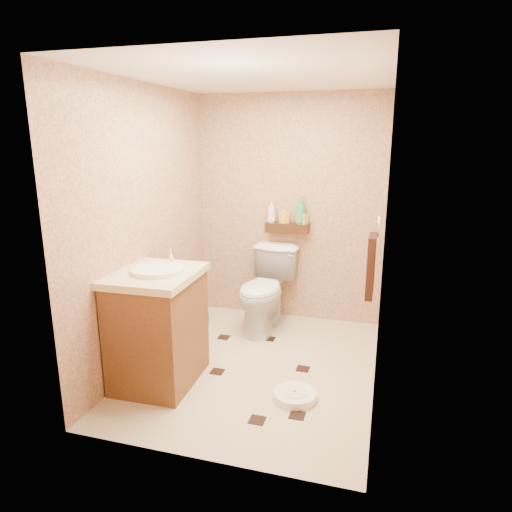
% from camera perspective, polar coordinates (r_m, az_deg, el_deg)
% --- Properties ---
extents(ground, '(2.50, 2.50, 0.00)m').
position_cam_1_polar(ground, '(4.12, 0.11, -13.60)').
color(ground, beige).
rests_on(ground, ground).
extents(wall_back, '(2.00, 0.04, 2.40)m').
position_cam_1_polar(wall_back, '(4.91, 4.16, 5.77)').
color(wall_back, tan).
rests_on(wall_back, ground).
extents(wall_front, '(2.00, 0.04, 2.40)m').
position_cam_1_polar(wall_front, '(2.57, -7.59, -2.44)').
color(wall_front, tan).
rests_on(wall_front, ground).
extents(wall_left, '(0.04, 2.50, 2.40)m').
position_cam_1_polar(wall_left, '(4.10, -13.48, 3.66)').
color(wall_left, tan).
rests_on(wall_left, ground).
extents(wall_right, '(0.04, 2.50, 2.40)m').
position_cam_1_polar(wall_right, '(3.57, 15.73, 1.96)').
color(wall_right, tan).
rests_on(wall_right, ground).
extents(ceiling, '(2.00, 2.50, 0.02)m').
position_cam_1_polar(ceiling, '(3.67, 0.13, 21.67)').
color(ceiling, silver).
rests_on(ceiling, wall_back).
extents(wall_shelf, '(0.46, 0.14, 0.10)m').
position_cam_1_polar(wall_shelf, '(4.86, 3.92, 3.53)').
color(wall_shelf, '#3A2210').
rests_on(wall_shelf, wall_back).
extents(floor_accents, '(1.08, 1.45, 0.01)m').
position_cam_1_polar(floor_accents, '(4.04, 0.46, -14.16)').
color(floor_accents, black).
rests_on(floor_accents, ground).
extents(toilet, '(0.56, 0.87, 0.84)m').
position_cam_1_polar(toilet, '(4.73, 1.17, -4.25)').
color(toilet, white).
rests_on(toilet, ground).
extents(vanity, '(0.65, 0.78, 1.08)m').
position_cam_1_polar(vanity, '(3.79, -12.13, -8.53)').
color(vanity, brown).
rests_on(vanity, ground).
extents(bathroom_scale, '(0.42, 0.42, 0.07)m').
position_cam_1_polar(bathroom_scale, '(3.67, 4.87, -16.96)').
color(bathroom_scale, white).
rests_on(bathroom_scale, ground).
extents(toilet_brush, '(0.12, 0.12, 0.52)m').
position_cam_1_polar(toilet_brush, '(4.95, -6.64, -6.41)').
color(toilet_brush, '#18625B').
rests_on(toilet_brush, ground).
extents(towel_ring, '(0.12, 0.30, 0.76)m').
position_cam_1_polar(towel_ring, '(3.88, 14.25, -0.86)').
color(towel_ring, silver).
rests_on(towel_ring, wall_right).
extents(toilet_paper, '(0.12, 0.11, 0.12)m').
position_cam_1_polar(toilet_paper, '(4.77, -8.63, -2.00)').
color(toilet_paper, white).
rests_on(toilet_paper, wall_left).
extents(bottle_a, '(0.12, 0.12, 0.24)m').
position_cam_1_polar(bottle_a, '(4.87, 1.95, 5.61)').
color(bottle_a, silver).
rests_on(bottle_a, wall_shelf).
extents(bottle_b, '(0.12, 0.12, 0.18)m').
position_cam_1_polar(bottle_b, '(4.84, 3.54, 5.18)').
color(bottle_b, '#FFAB35').
rests_on(bottle_b, wall_shelf).
extents(bottle_c, '(0.10, 0.10, 0.13)m').
position_cam_1_polar(bottle_c, '(4.81, 5.45, 4.81)').
color(bottle_c, red).
rests_on(bottle_c, wall_shelf).
extents(bottle_d, '(0.15, 0.15, 0.29)m').
position_cam_1_polar(bottle_d, '(4.80, 5.56, 5.70)').
color(bottle_d, '#339957').
rests_on(bottle_d, wall_shelf).
extents(bottle_e, '(0.09, 0.09, 0.15)m').
position_cam_1_polar(bottle_e, '(4.80, 6.02, 4.89)').
color(bottle_e, gold).
rests_on(bottle_e, wall_shelf).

